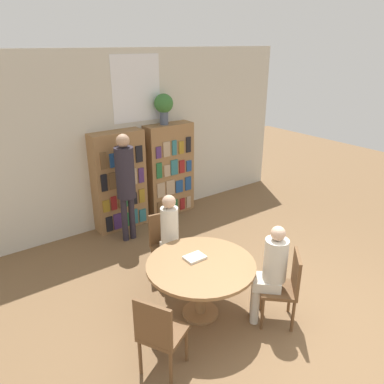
{
  "coord_description": "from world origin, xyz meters",
  "views": [
    {
      "loc": [
        -3.09,
        -1.99,
        3.09
      ],
      "look_at": [
        -0.09,
        2.07,
        1.05
      ],
      "focal_mm": 35.0,
      "sensor_mm": 36.0,
      "label": 1
    }
  ],
  "objects_px": {
    "bookshelf_right": "(169,170)",
    "seated_reader_left": "(171,235)",
    "reading_table": "(201,271)",
    "chair_left_side": "(166,242)",
    "seated_reader_right": "(271,269)",
    "chair_near_camera": "(159,332)",
    "chair_far_side": "(285,284)",
    "librarian_standing": "(125,177)",
    "flower_vase": "(164,105)",
    "bookshelf_left": "(119,181)"
  },
  "relations": [
    {
      "from": "reading_table",
      "to": "seated_reader_right",
      "type": "relative_size",
      "value": 1.02
    },
    {
      "from": "seated_reader_right",
      "to": "reading_table",
      "type": "bearing_deg",
      "value": 90.0
    },
    {
      "from": "seated_reader_left",
      "to": "reading_table",
      "type": "bearing_deg",
      "value": 90.0
    },
    {
      "from": "bookshelf_right",
      "to": "chair_far_side",
      "type": "relative_size",
      "value": 1.89
    },
    {
      "from": "reading_table",
      "to": "librarian_standing",
      "type": "distance_m",
      "value": 2.25
    },
    {
      "from": "chair_far_side",
      "to": "bookshelf_right",
      "type": "bearing_deg",
      "value": 33.24
    },
    {
      "from": "bookshelf_right",
      "to": "chair_near_camera",
      "type": "xyz_separation_m",
      "value": [
        -2.19,
        -3.15,
        -0.34
      ]
    },
    {
      "from": "chair_near_camera",
      "to": "chair_far_side",
      "type": "height_order",
      "value": "same"
    },
    {
      "from": "reading_table",
      "to": "librarian_standing",
      "type": "height_order",
      "value": "librarian_standing"
    },
    {
      "from": "librarian_standing",
      "to": "chair_far_side",
      "type": "bearing_deg",
      "value": -79.66
    },
    {
      "from": "seated_reader_right",
      "to": "librarian_standing",
      "type": "height_order",
      "value": "librarian_standing"
    },
    {
      "from": "bookshelf_left",
      "to": "reading_table",
      "type": "xyz_separation_m",
      "value": [
        -0.3,
        -2.69,
        -0.25
      ]
    },
    {
      "from": "bookshelf_right",
      "to": "seated_reader_left",
      "type": "xyz_separation_m",
      "value": [
        -1.22,
        -1.91,
        -0.15
      ]
    },
    {
      "from": "reading_table",
      "to": "chair_left_side",
      "type": "distance_m",
      "value": 0.98
    },
    {
      "from": "chair_near_camera",
      "to": "bookshelf_left",
      "type": "bearing_deg",
      "value": 131.61
    },
    {
      "from": "reading_table",
      "to": "seated_reader_right",
      "type": "bearing_deg",
      "value": -43.86
    },
    {
      "from": "bookshelf_left",
      "to": "chair_near_camera",
      "type": "bearing_deg",
      "value": -110.25
    },
    {
      "from": "chair_left_side",
      "to": "librarian_standing",
      "type": "bearing_deg",
      "value": -84.33
    },
    {
      "from": "bookshelf_left",
      "to": "seated_reader_left",
      "type": "distance_m",
      "value": 1.92
    },
    {
      "from": "chair_left_side",
      "to": "librarian_standing",
      "type": "relative_size",
      "value": 0.51
    },
    {
      "from": "bookshelf_right",
      "to": "librarian_standing",
      "type": "xyz_separation_m",
      "value": [
        -1.15,
        -0.5,
        0.25
      ]
    },
    {
      "from": "bookshelf_right",
      "to": "reading_table",
      "type": "xyz_separation_m",
      "value": [
        -1.33,
        -2.69,
        -0.25
      ]
    },
    {
      "from": "chair_near_camera",
      "to": "seated_reader_right",
      "type": "xyz_separation_m",
      "value": [
        1.43,
        -0.09,
        0.19
      ]
    },
    {
      "from": "bookshelf_left",
      "to": "librarian_standing",
      "type": "relative_size",
      "value": 0.96
    },
    {
      "from": "seated_reader_right",
      "to": "librarian_standing",
      "type": "bearing_deg",
      "value": 52.01
    },
    {
      "from": "bookshelf_right",
      "to": "reading_table",
      "type": "bearing_deg",
      "value": -116.39
    },
    {
      "from": "chair_left_side",
      "to": "chair_far_side",
      "type": "height_order",
      "value": "same"
    },
    {
      "from": "seated_reader_right",
      "to": "librarian_standing",
      "type": "distance_m",
      "value": 2.79
    },
    {
      "from": "chair_far_side",
      "to": "librarian_standing",
      "type": "xyz_separation_m",
      "value": [
        -0.52,
        2.86,
        0.59
      ]
    },
    {
      "from": "chair_far_side",
      "to": "chair_left_side",
      "type": "bearing_deg",
      "value": 63.0
    },
    {
      "from": "seated_reader_right",
      "to": "flower_vase",
      "type": "bearing_deg",
      "value": 32.06
    },
    {
      "from": "chair_left_side",
      "to": "seated_reader_right",
      "type": "height_order",
      "value": "seated_reader_right"
    },
    {
      "from": "seated_reader_right",
      "to": "bookshelf_left",
      "type": "bearing_deg",
      "value": 48.62
    },
    {
      "from": "chair_near_camera",
      "to": "chair_left_side",
      "type": "height_order",
      "value": "same"
    },
    {
      "from": "chair_left_side",
      "to": "seated_reader_left",
      "type": "bearing_deg",
      "value": 90.0
    },
    {
      "from": "bookshelf_right",
      "to": "flower_vase",
      "type": "height_order",
      "value": "flower_vase"
    },
    {
      "from": "chair_near_camera",
      "to": "librarian_standing",
      "type": "bearing_deg",
      "value": 130.42
    },
    {
      "from": "chair_near_camera",
      "to": "seated_reader_right",
      "type": "height_order",
      "value": "seated_reader_right"
    },
    {
      "from": "seated_reader_left",
      "to": "chair_left_side",
      "type": "bearing_deg",
      "value": -90.0
    },
    {
      "from": "reading_table",
      "to": "librarian_standing",
      "type": "bearing_deg",
      "value": 85.29
    },
    {
      "from": "bookshelf_right",
      "to": "chair_left_side",
      "type": "relative_size",
      "value": 1.89
    },
    {
      "from": "reading_table",
      "to": "bookshelf_left",
      "type": "bearing_deg",
      "value": 83.59
    },
    {
      "from": "bookshelf_right",
      "to": "seated_reader_left",
      "type": "height_order",
      "value": "bookshelf_right"
    },
    {
      "from": "bookshelf_right",
      "to": "flower_vase",
      "type": "bearing_deg",
      "value": 176.78
    },
    {
      "from": "bookshelf_right",
      "to": "flower_vase",
      "type": "relative_size",
      "value": 3.2
    },
    {
      "from": "chair_left_side",
      "to": "seated_reader_left",
      "type": "xyz_separation_m",
      "value": [
        -0.03,
        -0.18,
        0.2
      ]
    },
    {
      "from": "bookshelf_right",
      "to": "reading_table",
      "type": "relative_size",
      "value": 1.35
    },
    {
      "from": "bookshelf_right",
      "to": "seated_reader_right",
      "type": "xyz_separation_m",
      "value": [
        -0.76,
        -3.24,
        -0.15
      ]
    },
    {
      "from": "bookshelf_right",
      "to": "seated_reader_right",
      "type": "height_order",
      "value": "bookshelf_right"
    },
    {
      "from": "seated_reader_left",
      "to": "seated_reader_right",
      "type": "relative_size",
      "value": 1.01
    }
  ]
}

